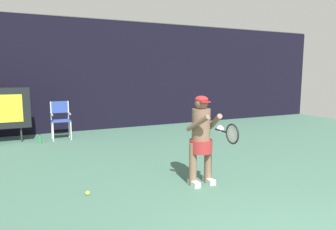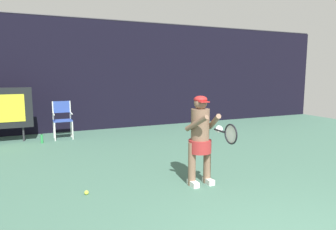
# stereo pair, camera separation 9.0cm
# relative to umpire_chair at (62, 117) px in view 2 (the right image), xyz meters

# --- Properties ---
(backdrop_screen) EXTENTS (18.00, 0.12, 3.66)m
(backdrop_screen) POSITION_rel_umpire_chair_xyz_m (1.65, 1.04, 1.19)
(backdrop_screen) COLOR black
(backdrop_screen) RESTS_ON ground
(umpire_chair) EXTENTS (0.52, 0.44, 1.08)m
(umpire_chair) POSITION_rel_umpire_chair_xyz_m (0.00, 0.00, 0.00)
(umpire_chair) COLOR white
(umpire_chair) RESTS_ON ground
(water_bottle) EXTENTS (0.07, 0.07, 0.27)m
(water_bottle) POSITION_rel_umpire_chair_xyz_m (-0.59, -0.41, -0.50)
(water_bottle) COLOR #2C9148
(water_bottle) RESTS_ON ground
(tennis_player) EXTENTS (0.53, 0.61, 1.52)m
(tennis_player) POSITION_rel_umpire_chair_xyz_m (1.79, -4.83, 0.22)
(tennis_player) COLOR white
(tennis_player) RESTS_ON ground
(tennis_racket) EXTENTS (0.03, 0.60, 0.31)m
(tennis_racket) POSITION_rel_umpire_chair_xyz_m (1.92, -5.48, 0.37)
(tennis_racket) COLOR black
(tennis_ball_loose) EXTENTS (0.07, 0.07, 0.07)m
(tennis_ball_loose) POSITION_rel_umpire_chair_xyz_m (-0.07, -4.50, -0.58)
(tennis_ball_loose) COLOR #CCDB3D
(tennis_ball_loose) RESTS_ON ground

